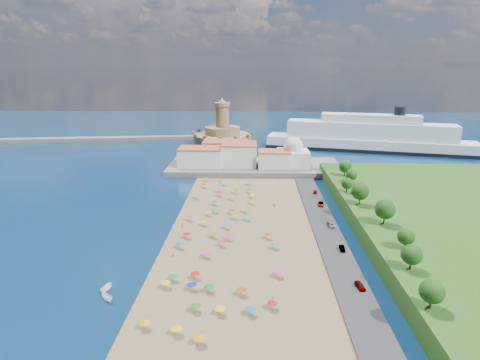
{
  "coord_description": "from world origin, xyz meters",
  "views": [
    {
      "loc": [
        9.52,
        -133.42,
        53.54
      ],
      "look_at": [
        4.0,
        25.0,
        8.0
      ],
      "focal_mm": 30.0,
      "sensor_mm": 36.0,
      "label": 1
    }
  ],
  "objects": [
    {
      "name": "ground",
      "position": [
        0.0,
        0.0,
        0.0
      ],
      "size": [
        700.0,
        700.0,
        0.0
      ],
      "primitive_type": "plane",
      "color": "#071938",
      "rests_on": "ground"
    },
    {
      "name": "moored_boats",
      "position": [
        -25.4,
        -49.69,
        0.81
      ],
      "size": [
        5.15,
        8.36,
        1.63
      ],
      "color": "white",
      "rests_on": "ground"
    },
    {
      "name": "parked_cars",
      "position": [
        36.0,
        -4.59,
        1.36
      ],
      "size": [
        2.91,
        79.94,
        1.38
      ],
      "color": "gray",
      "rests_on": "promenade"
    },
    {
      "name": "hillside_trees",
      "position": [
        48.47,
        -7.77,
        10.25
      ],
      "size": [
        10.22,
        106.72,
        8.01
      ],
      "color": "#382314",
      "rests_on": "hillside"
    },
    {
      "name": "breakwater",
      "position": [
        -110.0,
        153.0,
        1.3
      ],
      "size": [
        199.03,
        34.77,
        2.6
      ],
      "primitive_type": "cube",
      "rotation": [
        0.0,
        0.0,
        0.14
      ],
      "color": "#59544C",
      "rests_on": "ground"
    },
    {
      "name": "terrace",
      "position": [
        10.0,
        73.0,
        1.5
      ],
      "size": [
        90.0,
        36.0,
        3.0
      ],
      "primitive_type": "cube",
      "color": "#59544C",
      "rests_on": "ground"
    },
    {
      "name": "domed_building",
      "position": [
        30.0,
        71.0,
        8.97
      ],
      "size": [
        16.0,
        16.0,
        15.0
      ],
      "color": "silver",
      "rests_on": "terrace"
    },
    {
      "name": "cruise_ship",
      "position": [
        83.77,
        125.6,
        8.47
      ],
      "size": [
        131.99,
        49.74,
        28.62
      ],
      "color": "black",
      "rests_on": "ground"
    },
    {
      "name": "waterfront_buildings",
      "position": [
        -3.05,
        73.64,
        7.88
      ],
      "size": [
        57.0,
        29.0,
        11.0
      ],
      "color": "silver",
      "rests_on": "terrace"
    },
    {
      "name": "beach_parasols",
      "position": [
        -1.14,
        -9.82,
        2.15
      ],
      "size": [
        32.81,
        117.68,
        2.2
      ],
      "color": "gray",
      "rests_on": "beach"
    },
    {
      "name": "beachgoers",
      "position": [
        2.19,
        1.44,
        1.09
      ],
      "size": [
        33.24,
        91.58,
        1.8
      ],
      "color": "tan",
      "rests_on": "beach"
    },
    {
      "name": "fortress",
      "position": [
        -12.0,
        138.0,
        6.68
      ],
      "size": [
        40.0,
        40.0,
        32.4
      ],
      "color": "#A58452",
      "rests_on": "ground"
    },
    {
      "name": "jetty",
      "position": [
        -12.0,
        108.0,
        1.2
      ],
      "size": [
        18.0,
        70.0,
        2.4
      ],
      "primitive_type": "cube",
      "color": "#59544C",
      "rests_on": "ground"
    }
  ]
}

